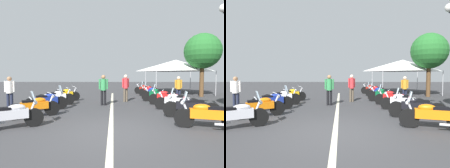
% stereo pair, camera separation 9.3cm
% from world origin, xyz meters
% --- Properties ---
extents(ground_plane, '(80.00, 80.00, 0.00)m').
position_xyz_m(ground_plane, '(0.00, 0.00, 0.00)').
color(ground_plane, '#38383A').
extents(lane_centre_stripe, '(15.34, 0.16, 0.01)m').
position_xyz_m(lane_centre_stripe, '(4.17, 0.00, 0.00)').
color(lane_centre_stripe, beige).
rests_on(lane_centre_stripe, ground_plane).
extents(motorcycle_left_row_0, '(1.15, 1.79, 1.20)m').
position_xyz_m(motorcycle_left_row_0, '(0.35, 3.16, 0.46)').
color(motorcycle_left_row_0, black).
rests_on(motorcycle_left_row_0, ground_plane).
extents(motorcycle_left_row_1, '(1.23, 1.75, 0.99)m').
position_xyz_m(motorcycle_left_row_1, '(1.98, 3.12, 0.45)').
color(motorcycle_left_row_1, black).
rests_on(motorcycle_left_row_1, ground_plane).
extents(motorcycle_left_row_2, '(1.13, 1.87, 1.22)m').
position_xyz_m(motorcycle_left_row_2, '(3.43, 3.17, 0.47)').
color(motorcycle_left_row_2, black).
rests_on(motorcycle_left_row_2, ground_plane).
extents(motorcycle_left_row_3, '(1.05, 2.06, 1.01)m').
position_xyz_m(motorcycle_left_row_3, '(4.86, 3.20, 0.47)').
color(motorcycle_left_row_3, black).
rests_on(motorcycle_left_row_3, ground_plane).
extents(motorcycle_left_row_4, '(1.13, 1.94, 0.99)m').
position_xyz_m(motorcycle_left_row_4, '(6.43, 3.14, 0.45)').
color(motorcycle_left_row_4, black).
rests_on(motorcycle_left_row_4, ground_plane).
extents(motorcycle_right_row_0, '(0.89, 2.01, 1.21)m').
position_xyz_m(motorcycle_right_row_0, '(0.43, -3.08, 0.46)').
color(motorcycle_right_row_0, black).
rests_on(motorcycle_right_row_0, ground_plane).
extents(motorcycle_right_row_1, '(0.90, 2.12, 1.22)m').
position_xyz_m(motorcycle_right_row_1, '(1.88, -3.16, 0.47)').
color(motorcycle_right_row_1, black).
rests_on(motorcycle_right_row_1, ground_plane).
extents(motorcycle_right_row_2, '(0.97, 2.07, 0.99)m').
position_xyz_m(motorcycle_right_row_2, '(3.51, -3.18, 0.45)').
color(motorcycle_right_row_2, black).
rests_on(motorcycle_right_row_2, ground_plane).
extents(motorcycle_right_row_3, '(0.93, 2.04, 1.21)m').
position_xyz_m(motorcycle_right_row_3, '(5.00, -3.14, 0.47)').
color(motorcycle_right_row_3, black).
rests_on(motorcycle_right_row_3, ground_plane).
extents(motorcycle_right_row_4, '(0.85, 2.07, 1.02)m').
position_xyz_m(motorcycle_right_row_4, '(6.43, -2.97, 0.47)').
color(motorcycle_right_row_4, black).
rests_on(motorcycle_right_row_4, ground_plane).
extents(motorcycle_right_row_5, '(0.82, 1.97, 1.20)m').
position_xyz_m(motorcycle_right_row_5, '(8.00, -3.11, 0.46)').
color(motorcycle_right_row_5, black).
rests_on(motorcycle_right_row_5, ground_plane).
extents(motorcycle_right_row_6, '(0.98, 1.98, 1.20)m').
position_xyz_m(motorcycle_right_row_6, '(9.43, -3.14, 0.46)').
color(motorcycle_right_row_6, black).
rests_on(motorcycle_right_row_6, ground_plane).
extents(motorcycle_right_row_7, '(1.01, 1.97, 1.00)m').
position_xyz_m(motorcycle_right_row_7, '(11.15, -3.02, 0.46)').
color(motorcycle_right_row_7, black).
rests_on(motorcycle_right_row_7, ground_plane).
extents(bystander_0, '(0.32, 0.46, 1.76)m').
position_xyz_m(bystander_0, '(6.37, -0.88, 1.04)').
color(bystander_0, brown).
rests_on(bystander_0, ground_plane).
extents(bystander_1, '(0.32, 0.53, 1.66)m').
position_xyz_m(bystander_1, '(3.71, 5.15, 0.97)').
color(bystander_1, '#1E2338').
rests_on(bystander_1, ground_plane).
extents(bystander_2, '(0.32, 0.52, 1.65)m').
position_xyz_m(bystander_2, '(6.50, -4.35, 0.96)').
color(bystander_2, '#1E2338').
rests_on(bystander_2, ground_plane).
extents(bystander_3, '(0.32, 0.53, 1.74)m').
position_xyz_m(bystander_3, '(4.96, 0.49, 1.02)').
color(bystander_3, black).
rests_on(bystander_3, ground_plane).
extents(roadside_tree_0, '(2.79, 2.79, 5.03)m').
position_xyz_m(roadside_tree_0, '(9.10, -7.14, 3.60)').
color(roadside_tree_0, brown).
rests_on(roadside_tree_0, ground_plane).
extents(event_tent, '(5.49, 5.49, 3.20)m').
position_xyz_m(event_tent, '(12.12, -6.12, 2.65)').
color(event_tent, white).
rests_on(event_tent, ground_plane).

